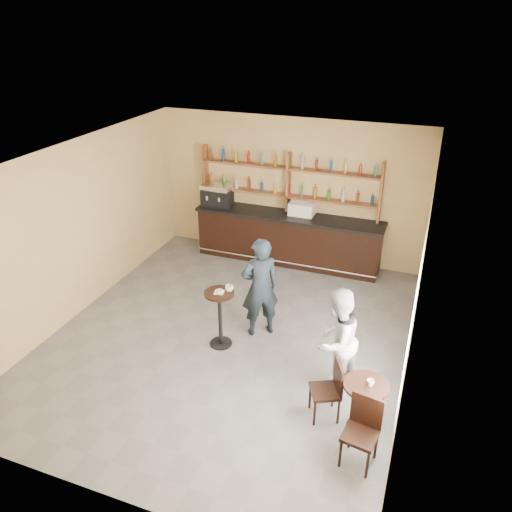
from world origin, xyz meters
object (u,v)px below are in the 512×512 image
(bar_counter, at_px, (288,238))
(pedestal_table, at_px, (220,319))
(cafe_table, at_px, (363,407))
(espresso_machine, at_px, (217,195))
(chair_west, at_px, (325,391))
(patron_second, at_px, (336,340))
(man_main, at_px, (260,287))
(chair_south, at_px, (360,435))
(pastry_case, at_px, (302,209))

(bar_counter, xyz_separation_m, pedestal_table, (-0.15, -3.42, -0.05))
(cafe_table, bearing_deg, espresso_machine, 132.79)
(chair_west, relative_size, patron_second, 0.54)
(pedestal_table, relative_size, man_main, 0.56)
(espresso_machine, distance_m, chair_south, 6.70)
(espresso_machine, relative_size, pastry_case, 1.25)
(chair_south, bearing_deg, man_main, 142.71)
(bar_counter, bearing_deg, cafe_table, -61.36)
(espresso_machine, xyz_separation_m, pastry_case, (2.01, 0.00, -0.08))
(cafe_table, relative_size, chair_south, 0.81)
(bar_counter, distance_m, pastry_case, 0.80)
(pastry_case, height_order, pedestal_table, pastry_case)
(pastry_case, bearing_deg, bar_counter, 173.43)
(chair_south, bearing_deg, bar_counter, 125.30)
(patron_second, bearing_deg, chair_south, 47.15)
(patron_second, bearing_deg, pastry_case, -134.78)
(chair_west, bearing_deg, pedestal_table, -142.28)
(pedestal_table, distance_m, chair_south, 3.15)
(bar_counter, distance_m, cafe_table, 5.14)
(pastry_case, relative_size, pedestal_table, 0.53)
(man_main, relative_size, cafe_table, 2.38)
(man_main, relative_size, patron_second, 1.09)
(pedestal_table, relative_size, chair_west, 1.14)
(espresso_machine, xyz_separation_m, man_main, (2.07, -2.85, -0.46))
(pedestal_table, xyz_separation_m, patron_second, (2.05, -0.36, 0.32))
(pedestal_table, relative_size, cafe_table, 1.35)
(man_main, distance_m, chair_west, 2.29)
(pastry_case, distance_m, chair_west, 4.82)
(chair_south, bearing_deg, espresso_machine, 138.70)
(pedestal_table, distance_m, patron_second, 2.10)
(bar_counter, height_order, patron_second, patron_second)
(bar_counter, bearing_deg, man_main, -82.82)
(cafe_table, bearing_deg, patron_second, 127.79)
(bar_counter, bearing_deg, patron_second, -63.35)
(pastry_case, bearing_deg, chair_west, -76.69)
(pastry_case, relative_size, man_main, 0.30)
(cafe_table, height_order, chair_west, chair_west)
(bar_counter, relative_size, cafe_table, 5.44)
(pastry_case, bearing_deg, cafe_table, -70.95)
(espresso_machine, height_order, pastry_case, espresso_machine)
(pastry_case, distance_m, patron_second, 4.13)
(chair_west, bearing_deg, cafe_table, 59.25)
(bar_counter, height_order, chair_west, bar_counter)
(bar_counter, relative_size, patron_second, 2.49)
(pastry_case, bearing_deg, pedestal_table, -104.02)
(espresso_machine, relative_size, cafe_table, 0.89)
(chair_west, distance_m, chair_south, 0.88)
(man_main, bearing_deg, bar_counter, -119.59)
(bar_counter, distance_m, espresso_machine, 1.90)
(pastry_case, distance_m, cafe_table, 5.09)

